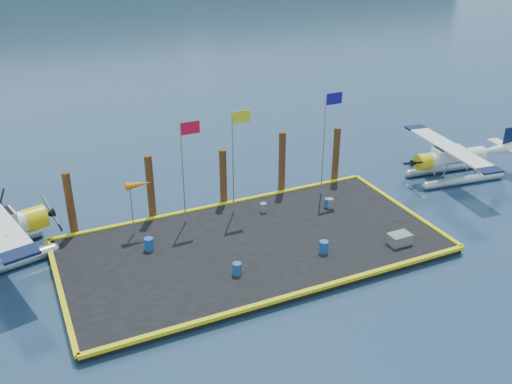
% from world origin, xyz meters
% --- Properties ---
extents(ground, '(4000.00, 4000.00, 0.00)m').
position_xyz_m(ground, '(0.00, 0.00, 0.00)').
color(ground, '#172946').
rests_on(ground, ground).
extents(dock, '(20.00, 10.00, 0.40)m').
position_xyz_m(dock, '(0.00, 0.00, 0.20)').
color(dock, black).
rests_on(dock, ground).
extents(dock_bumpers, '(20.25, 10.25, 0.18)m').
position_xyz_m(dock_bumpers, '(0.00, 0.00, 0.49)').
color(dock_bumpers, '#C8BA0B').
rests_on(dock_bumpers, dock).
extents(seaplane_d, '(8.24, 9.09, 3.22)m').
position_xyz_m(seaplane_d, '(16.16, 2.82, 1.40)').
color(seaplane_d, '#9A9FA8').
rests_on(seaplane_d, ground).
extents(drum_0, '(0.49, 0.49, 0.69)m').
position_xyz_m(drum_0, '(-5.20, 1.76, 0.74)').
color(drum_0, navy).
rests_on(drum_0, dock).
extents(drum_1, '(0.48, 0.48, 0.67)m').
position_xyz_m(drum_1, '(3.01, -2.35, 0.73)').
color(drum_1, navy).
rests_on(drum_1, dock).
extents(drum_2, '(0.41, 0.41, 0.58)m').
position_xyz_m(drum_2, '(6.01, 1.92, 0.69)').
color(drum_2, slate).
rests_on(drum_2, dock).
extents(drum_3, '(0.44, 0.44, 0.63)m').
position_xyz_m(drum_3, '(-1.88, -2.29, 0.71)').
color(drum_3, navy).
rests_on(drum_3, dock).
extents(drum_4, '(0.39, 0.39, 0.55)m').
position_xyz_m(drum_4, '(5.89, 2.03, 0.68)').
color(drum_4, navy).
rests_on(drum_4, dock).
extents(drum_5, '(0.39, 0.39, 0.55)m').
position_xyz_m(drum_5, '(2.12, 3.11, 0.68)').
color(drum_5, slate).
rests_on(drum_5, dock).
extents(crate, '(1.19, 0.79, 0.60)m').
position_xyz_m(crate, '(7.16, -3.28, 0.70)').
color(crate, slate).
rests_on(crate, dock).
extents(flagpole_red, '(1.14, 0.08, 6.00)m').
position_xyz_m(flagpole_red, '(-2.29, 3.80, 4.40)').
color(flagpole_red, '#9999A1').
rests_on(flagpole_red, dock).
extents(flagpole_yellow, '(1.14, 0.08, 6.20)m').
position_xyz_m(flagpole_yellow, '(0.70, 3.80, 4.51)').
color(flagpole_yellow, '#9999A1').
rests_on(flagpole_yellow, dock).
extents(flagpole_blue, '(1.14, 0.08, 6.50)m').
position_xyz_m(flagpole_blue, '(6.70, 3.80, 4.69)').
color(flagpole_blue, '#9999A1').
rests_on(flagpole_blue, dock).
extents(windsock, '(1.40, 0.44, 3.12)m').
position_xyz_m(windsock, '(-5.03, 3.80, 3.23)').
color(windsock, '#9999A1').
rests_on(windsock, dock).
extents(piling_0, '(0.44, 0.44, 4.00)m').
position_xyz_m(piling_0, '(-8.50, 5.40, 2.00)').
color(piling_0, '#412012').
rests_on(piling_0, ground).
extents(piling_1, '(0.44, 0.44, 4.20)m').
position_xyz_m(piling_1, '(-4.00, 5.40, 2.10)').
color(piling_1, '#412012').
rests_on(piling_1, ground).
extents(piling_2, '(0.44, 0.44, 3.80)m').
position_xyz_m(piling_2, '(0.50, 5.40, 1.90)').
color(piling_2, '#412012').
rests_on(piling_2, ground).
extents(piling_3, '(0.44, 0.44, 4.30)m').
position_xyz_m(piling_3, '(4.50, 5.40, 2.15)').
color(piling_3, '#412012').
rests_on(piling_3, ground).
extents(piling_4, '(0.44, 0.44, 4.00)m').
position_xyz_m(piling_4, '(8.50, 5.40, 2.00)').
color(piling_4, '#412012').
rests_on(piling_4, ground).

